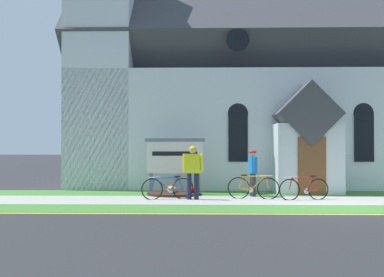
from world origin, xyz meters
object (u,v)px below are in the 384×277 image
Objects in this scene: bicycle_black at (168,188)px; cyclist_in_green_jersey at (253,169)px; church_sign at (175,157)px; bicycle_white at (253,188)px; bicycle_silver at (304,189)px; cyclist_in_yellow_jersey at (193,168)px.

cyclist_in_green_jersey is at bearing 17.04° from bicycle_black.
bicycle_white is at bearing -30.56° from church_sign.
church_sign is 4.84m from bicycle_silver.
bicycle_silver is 1.66m from bicycle_white.
bicycle_white reaches higher than bicycle_silver.
cyclist_in_green_jersey is (0.07, 0.76, 0.56)m from bicycle_white.
cyclist_in_yellow_jersey is at bearing -68.88° from church_sign.
bicycle_white is (-1.64, 0.23, 0.01)m from bicycle_silver.
bicycle_silver is 1.04× the size of cyclist_in_green_jersey.
cyclist_in_yellow_jersey is at bearing -154.35° from cyclist_in_green_jersey.
bicycle_silver is at bearing 0.08° from cyclist_in_yellow_jersey.
cyclist_in_yellow_jersey is (0.71, -1.85, -0.30)m from church_sign.
bicycle_black is at bearing 172.82° from cyclist_in_yellow_jersey.
bicycle_black is 1.05× the size of cyclist_in_green_jersey.
church_sign is 1.31× the size of bicycle_silver.
cyclist_in_green_jersey is at bearing 147.81° from bicycle_silver.
church_sign reaches higher than cyclist_in_yellow_jersey.
cyclist_in_green_jersey is at bearing 25.65° from cyclist_in_yellow_jersey.
bicycle_black is 2.84m from bicycle_white.
bicycle_silver is at bearing -8.10° from bicycle_white.
bicycle_black is 1.08m from cyclist_in_yellow_jersey.
church_sign is 1.25× the size of cyclist_in_yellow_jersey.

